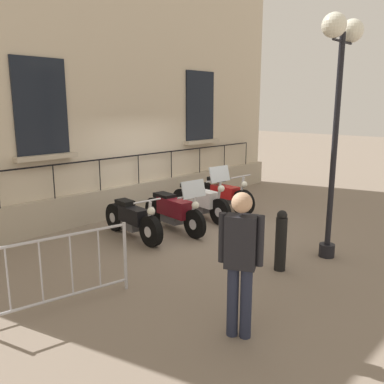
{
  "coord_description": "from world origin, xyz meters",
  "views": [
    {
      "loc": [
        6.21,
        -6.55,
        2.75
      ],
      "look_at": [
        0.05,
        0.0,
        0.8
      ],
      "focal_mm": 37.86,
      "sensor_mm": 36.0,
      "label": 1
    }
  ],
  "objects_px": {
    "motorcycle_red": "(224,195)",
    "crowd_barrier": "(57,270)",
    "pedestrian_standing": "(240,257)",
    "motorcycle_black": "(133,220)",
    "lamppost": "(339,81)",
    "bollard": "(281,240)",
    "motorcycle_maroon": "(174,211)",
    "motorcycle_white": "(201,201)"
  },
  "relations": [
    {
      "from": "motorcycle_black",
      "to": "motorcycle_red",
      "type": "relative_size",
      "value": 0.99
    },
    {
      "from": "bollard",
      "to": "pedestrian_standing",
      "type": "bearing_deg",
      "value": -71.58
    },
    {
      "from": "motorcycle_red",
      "to": "crowd_barrier",
      "type": "height_order",
      "value": "crowd_barrier"
    },
    {
      "from": "lamppost",
      "to": "crowd_barrier",
      "type": "bearing_deg",
      "value": -112.55
    },
    {
      "from": "motorcycle_red",
      "to": "bollard",
      "type": "bearing_deg",
      "value": -37.39
    },
    {
      "from": "crowd_barrier",
      "to": "motorcycle_red",
      "type": "bearing_deg",
      "value": 106.32
    },
    {
      "from": "motorcycle_white",
      "to": "crowd_barrier",
      "type": "xyz_separation_m",
      "value": [
        1.58,
        -4.66,
        0.11
      ]
    },
    {
      "from": "motorcycle_black",
      "to": "lamppost",
      "type": "relative_size",
      "value": 0.47
    },
    {
      "from": "bollard",
      "to": "pedestrian_standing",
      "type": "height_order",
      "value": "pedestrian_standing"
    },
    {
      "from": "motorcycle_maroon",
      "to": "lamppost",
      "type": "height_order",
      "value": "lamppost"
    },
    {
      "from": "lamppost",
      "to": "motorcycle_red",
      "type": "bearing_deg",
      "value": 159.67
    },
    {
      "from": "motorcycle_white",
      "to": "pedestrian_standing",
      "type": "bearing_deg",
      "value": -42.82
    },
    {
      "from": "motorcycle_black",
      "to": "motorcycle_white",
      "type": "xyz_separation_m",
      "value": [
        0.05,
        2.06,
        0.07
      ]
    },
    {
      "from": "bollard",
      "to": "pedestrian_standing",
      "type": "distance_m",
      "value": 2.26
    },
    {
      "from": "motorcycle_maroon",
      "to": "bollard",
      "type": "xyz_separation_m",
      "value": [
        2.88,
        -0.31,
        0.08
      ]
    },
    {
      "from": "crowd_barrier",
      "to": "motorcycle_white",
      "type": "bearing_deg",
      "value": 108.7
    },
    {
      "from": "motorcycle_white",
      "to": "motorcycle_red",
      "type": "height_order",
      "value": "motorcycle_white"
    },
    {
      "from": "motorcycle_black",
      "to": "motorcycle_maroon",
      "type": "bearing_deg",
      "value": 74.54
    },
    {
      "from": "motorcycle_maroon",
      "to": "motorcycle_white",
      "type": "distance_m",
      "value": 1.13
    },
    {
      "from": "bollard",
      "to": "motorcycle_white",
      "type": "bearing_deg",
      "value": 155.33
    },
    {
      "from": "motorcycle_black",
      "to": "lamppost",
      "type": "bearing_deg",
      "value": 27.29
    },
    {
      "from": "motorcycle_white",
      "to": "lamppost",
      "type": "height_order",
      "value": "lamppost"
    },
    {
      "from": "crowd_barrier",
      "to": "pedestrian_standing",
      "type": "distance_m",
      "value": 2.53
    },
    {
      "from": "lamppost",
      "to": "bollard",
      "type": "height_order",
      "value": "lamppost"
    },
    {
      "from": "motorcycle_maroon",
      "to": "motorcycle_red",
      "type": "relative_size",
      "value": 1.03
    },
    {
      "from": "pedestrian_standing",
      "to": "motorcycle_black",
      "type": "bearing_deg",
      "value": 159.34
    },
    {
      "from": "motorcycle_red",
      "to": "crowd_barrier",
      "type": "distance_m",
      "value": 5.9
    },
    {
      "from": "crowd_barrier",
      "to": "bollard",
      "type": "height_order",
      "value": "crowd_barrier"
    },
    {
      "from": "motorcycle_maroon",
      "to": "crowd_barrier",
      "type": "xyz_separation_m",
      "value": [
        1.37,
        -3.55,
        0.12
      ]
    },
    {
      "from": "lamppost",
      "to": "bollard",
      "type": "distance_m",
      "value": 2.86
    },
    {
      "from": "motorcycle_black",
      "to": "motorcycle_red",
      "type": "bearing_deg",
      "value": 90.5
    },
    {
      "from": "motorcycle_white",
      "to": "motorcycle_red",
      "type": "bearing_deg",
      "value": 94.63
    },
    {
      "from": "motorcycle_red",
      "to": "crowd_barrier",
      "type": "xyz_separation_m",
      "value": [
        1.66,
        -5.66,
        0.15
      ]
    },
    {
      "from": "motorcycle_white",
      "to": "pedestrian_standing",
      "type": "height_order",
      "value": "pedestrian_standing"
    },
    {
      "from": "lamppost",
      "to": "pedestrian_standing",
      "type": "xyz_separation_m",
      "value": [
        0.4,
        -3.23,
        -2.12
      ]
    },
    {
      "from": "motorcycle_white",
      "to": "lamppost",
      "type": "xyz_separation_m",
      "value": [
        3.39,
        -0.28,
        2.68
      ]
    },
    {
      "from": "pedestrian_standing",
      "to": "motorcycle_maroon",
      "type": "bearing_deg",
      "value": 146.1
    },
    {
      "from": "motorcycle_maroon",
      "to": "bollard",
      "type": "bearing_deg",
      "value": -6.23
    },
    {
      "from": "motorcycle_white",
      "to": "lamppost",
      "type": "bearing_deg",
      "value": -4.76
    },
    {
      "from": "motorcycle_white",
      "to": "lamppost",
      "type": "distance_m",
      "value": 4.33
    },
    {
      "from": "motorcycle_black",
      "to": "motorcycle_maroon",
      "type": "height_order",
      "value": "motorcycle_maroon"
    },
    {
      "from": "motorcycle_red",
      "to": "pedestrian_standing",
      "type": "distance_m",
      "value": 5.98
    }
  ]
}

